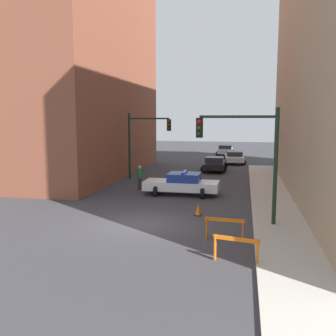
% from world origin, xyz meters
% --- Properties ---
extents(ground_plane, '(120.00, 120.00, 0.00)m').
position_xyz_m(ground_plane, '(0.00, 0.00, 0.00)').
color(ground_plane, '#38383D').
extents(sidewalk_right, '(2.40, 44.00, 0.12)m').
position_xyz_m(sidewalk_right, '(6.20, 0.00, 0.06)').
color(sidewalk_right, '#B2ADA3').
rests_on(sidewalk_right, ground_plane).
extents(building_corner_left, '(14.00, 20.00, 25.62)m').
position_xyz_m(building_corner_left, '(-12.00, 14.00, 12.81)').
color(building_corner_left, brown).
rests_on(building_corner_left, ground_plane).
extents(traffic_light_near, '(3.64, 0.35, 5.20)m').
position_xyz_m(traffic_light_near, '(4.73, 0.86, 3.53)').
color(traffic_light_near, black).
rests_on(traffic_light_near, sidewalk_right).
extents(traffic_light_far, '(3.44, 0.35, 5.20)m').
position_xyz_m(traffic_light_far, '(-3.30, 12.21, 3.40)').
color(traffic_light_far, black).
rests_on(traffic_light_far, ground_plane).
extents(police_car, '(4.72, 2.39, 1.52)m').
position_xyz_m(police_car, '(0.72, 6.89, 0.72)').
color(police_car, white).
rests_on(police_car, ground_plane).
extents(parked_car_near, '(2.29, 4.31, 1.31)m').
position_xyz_m(parked_car_near, '(1.90, 17.96, 0.67)').
color(parked_car_near, black).
rests_on(parked_car_near, ground_plane).
extents(parked_car_mid, '(2.53, 4.45, 1.31)m').
position_xyz_m(parked_car_mid, '(3.51, 23.97, 0.67)').
color(parked_car_mid, silver).
rests_on(parked_car_mid, ground_plane).
extents(parked_car_far, '(2.29, 4.31, 1.31)m').
position_xyz_m(parked_car_far, '(2.11, 32.93, 0.67)').
color(parked_car_far, silver).
rests_on(parked_car_far, ground_plane).
extents(pedestrian_crossing, '(0.48, 0.48, 1.66)m').
position_xyz_m(pedestrian_crossing, '(-2.37, 8.02, 0.86)').
color(pedestrian_crossing, '#382D23').
rests_on(pedestrian_crossing, ground_plane).
extents(barrier_front, '(1.58, 0.45, 0.90)m').
position_xyz_m(barrier_front, '(4.33, -3.81, 0.62)').
color(barrier_front, orange).
rests_on(barrier_front, ground_plane).
extents(barrier_mid, '(1.60, 0.28, 0.90)m').
position_xyz_m(barrier_mid, '(3.83, -1.49, 0.62)').
color(barrier_mid, orange).
rests_on(barrier_mid, ground_plane).
extents(traffic_cone, '(0.36, 0.36, 0.66)m').
position_xyz_m(traffic_cone, '(2.34, 2.07, 0.32)').
color(traffic_cone, black).
rests_on(traffic_cone, ground_plane).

